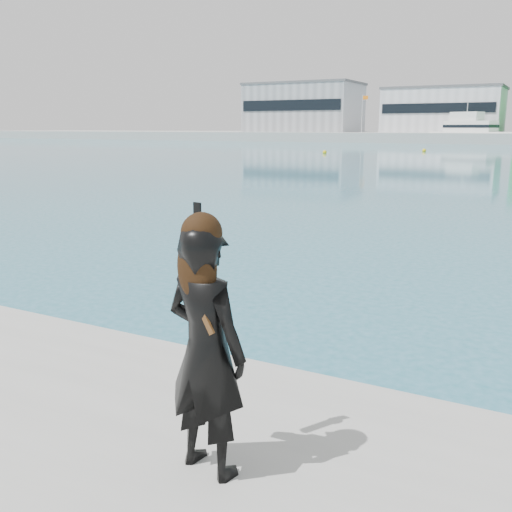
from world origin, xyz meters
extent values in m
plane|color=#1A697B|center=(0.00, 0.00, 0.00)|extent=(500.00, 500.00, 0.00)
cube|color=gray|center=(-55.00, 128.00, 7.50)|extent=(26.00, 16.00, 11.00)
cube|color=black|center=(-55.00, 119.90, 8.05)|extent=(24.70, 0.20, 2.42)
cube|color=#59595B|center=(-55.00, 128.00, 13.25)|extent=(26.52, 16.32, 0.50)
cube|color=silver|center=(-22.00, 128.00, 6.50)|extent=(24.00, 15.00, 9.00)
cube|color=black|center=(-22.00, 120.40, 6.95)|extent=(22.80, 0.20, 1.98)
cube|color=#59595B|center=(-22.00, 128.00, 11.25)|extent=(24.48, 15.30, 0.50)
cylinder|color=silver|center=(-38.00, 121.00, 6.00)|extent=(0.16, 0.16, 8.00)
cube|color=orange|center=(-37.40, 121.00, 9.40)|extent=(1.20, 0.04, 0.80)
cube|color=white|center=(-13.57, 115.65, 1.13)|extent=(17.48, 10.29, 2.25)
cube|color=white|center=(-14.45, 115.97, 3.29)|extent=(10.18, 6.97, 2.07)
cube|color=white|center=(-15.33, 116.30, 5.16)|extent=(6.39, 4.95, 1.69)
cube|color=black|center=(-14.45, 115.97, 3.29)|extent=(10.38, 7.12, 0.56)
cylinder|color=silver|center=(-15.33, 116.30, 6.95)|extent=(0.15, 0.15, 1.88)
sphere|color=yellow|center=(-13.87, 72.72, 0.00)|extent=(0.50, 0.50, 0.50)
sphere|color=yellow|center=(-23.33, 61.73, 0.00)|extent=(0.50, 0.50, 0.50)
imported|color=black|center=(0.36, -0.81, 1.66)|extent=(0.69, 0.51, 1.72)
sphere|color=black|center=(0.35, -0.83, 2.47)|extent=(0.26, 0.26, 0.26)
ellipsoid|color=black|center=(0.35, -0.88, 2.25)|extent=(0.29, 0.15, 0.46)
cylinder|color=tan|center=(0.16, -0.68, 2.35)|extent=(0.11, 0.21, 0.37)
cylinder|color=white|center=(0.16, -0.64, 2.50)|extent=(0.10, 0.10, 0.03)
cube|color=black|center=(0.17, -0.60, 2.56)|extent=(0.06, 0.02, 0.13)
cube|color=#4C2D14|center=(0.37, -0.90, 2.01)|extent=(0.24, 0.06, 0.35)
camera|label=1|loc=(2.32, -3.77, 3.11)|focal=40.00mm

